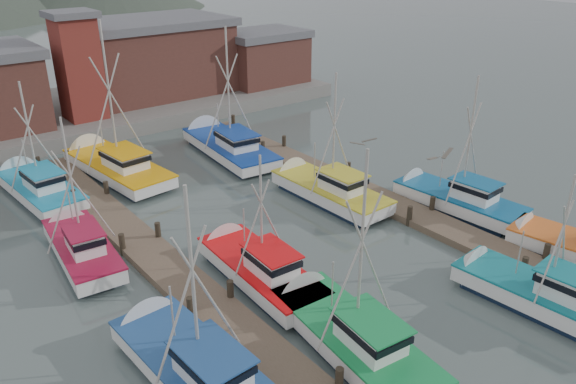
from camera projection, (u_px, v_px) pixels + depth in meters
ground at (406, 306)px, 24.87m from camera, size 260.00×260.00×0.00m
dock_left at (223, 319)px, 23.70m from camera, size 2.30×46.00×1.50m
dock_right at (434, 223)px, 31.63m from camera, size 2.30×46.00×1.50m
quay at (93, 110)px, 50.98m from camera, size 44.00×16.00×1.20m
shed_center at (149, 56)px, 52.68m from camera, size 14.84×9.54×6.90m
shed_right at (263, 56)px, 57.13m from camera, size 8.48×6.36×5.20m
lookout_tower at (78, 65)px, 44.95m from camera, size 3.60×3.60×8.50m
boat_4 at (345, 332)px, 22.16m from camera, size 3.69×8.93×9.31m
boat_5 at (533, 292)px, 24.69m from camera, size 3.18×8.41×7.12m
boat_6 at (190, 364)px, 20.52m from camera, size 3.65×9.10×8.83m
boat_8 at (255, 267)px, 26.59m from camera, size 2.98×8.41×7.18m
boat_9 at (324, 189)px, 34.80m from camera, size 3.53×8.87×8.78m
boat_10 at (80, 246)px, 28.34m from camera, size 3.29×7.92×8.16m
boat_11 at (451, 198)px, 33.55m from camera, size 3.55×8.44×8.84m
boat_12 at (113, 165)px, 38.33m from camera, size 4.53×10.53×11.36m
boat_13 at (226, 145)px, 42.01m from camera, size 4.25×10.64×10.43m
boat_14 at (36, 187)px, 35.10m from camera, size 3.43×9.04×8.19m
gull_near at (440, 156)px, 19.05m from camera, size 1.55×0.65×0.24m
gull_far at (363, 142)px, 26.92m from camera, size 1.50×0.66×0.24m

